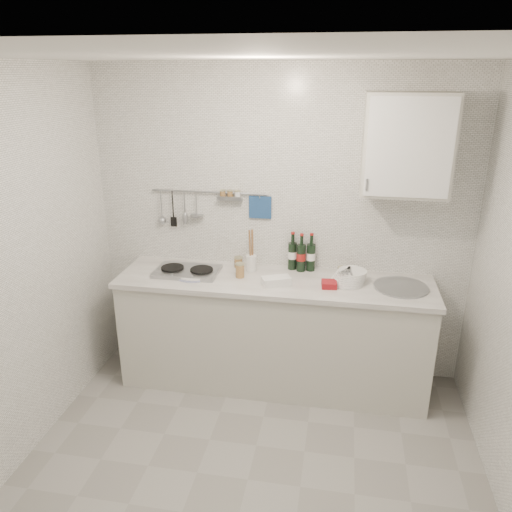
{
  "coord_description": "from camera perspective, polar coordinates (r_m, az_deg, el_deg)",
  "views": [
    {
      "loc": [
        0.48,
        -2.42,
        2.43
      ],
      "look_at": [
        -0.11,
        0.9,
        1.18
      ],
      "focal_mm": 35.0,
      "sensor_mm": 36.0,
      "label": 1
    }
  ],
  "objects": [
    {
      "name": "jar_c",
      "position": [
        3.97,
        10.44,
        -1.73
      ],
      "size": [
        0.07,
        0.07,
        0.08
      ],
      "rotation": [
        0.0,
        0.0,
        0.36
      ],
      "color": "olive",
      "rests_on": "counter"
    },
    {
      "name": "wall_left",
      "position": [
        3.34,
        -27.25,
        -2.68
      ],
      "size": [
        0.02,
        2.8,
        2.5
      ],
      "primitive_type": "cube",
      "color": "silver",
      "rests_on": "floor"
    },
    {
      "name": "floor",
      "position": [
        3.46,
        -0.95,
        -24.18
      ],
      "size": [
        3.0,
        3.0,
        0.0
      ],
      "primitive_type": "plane",
      "color": "gray",
      "rests_on": "ground"
    },
    {
      "name": "back_wall",
      "position": [
        4.03,
        2.76,
        3.33
      ],
      "size": [
        3.0,
        0.02,
        2.5
      ],
      "primitive_type": "cube",
      "color": "silver",
      "rests_on": "floor"
    },
    {
      "name": "utensil_crock",
      "position": [
        3.99,
        -0.56,
        -0.56
      ],
      "size": [
        0.09,
        0.09,
        0.35
      ],
      "rotation": [
        0.0,
        0.0,
        0.11
      ],
      "color": "white",
      "rests_on": "counter"
    },
    {
      "name": "strawberry_punnet",
      "position": [
        3.75,
        8.36,
        -3.22
      ],
      "size": [
        0.12,
        0.12,
        0.05
      ],
      "primitive_type": "cube",
      "rotation": [
        0.0,
        0.0,
        0.1
      ],
      "color": "#A41224",
      "rests_on": "counter"
    },
    {
      "name": "plate_stack_sink",
      "position": [
        3.84,
        10.61,
        -2.37
      ],
      "size": [
        0.28,
        0.26,
        0.11
      ],
      "rotation": [
        0.0,
        0.0,
        -0.22
      ],
      "color": "white",
      "rests_on": "counter"
    },
    {
      "name": "wall_rail",
      "position": [
        4.06,
        -5.68,
        5.99
      ],
      "size": [
        0.98,
        0.09,
        0.34
      ],
      "color": "#93969B",
      "rests_on": "back_wall"
    },
    {
      "name": "jar_b",
      "position": [
        3.95,
        9.78,
        -1.75
      ],
      "size": [
        0.07,
        0.07,
        0.08
      ],
      "rotation": [
        0.0,
        0.0,
        0.38
      ],
      "color": "olive",
      "rests_on": "counter"
    },
    {
      "name": "counter",
      "position": [
        4.08,
        2.1,
        -8.95
      ],
      "size": [
        2.44,
        0.64,
        0.96
      ],
      "color": "#BBB8AC",
      "rests_on": "floor"
    },
    {
      "name": "wine_bottles",
      "position": [
        3.99,
        5.22,
        0.48
      ],
      "size": [
        0.22,
        0.1,
        0.31
      ],
      "rotation": [
        0.0,
        0.0,
        -0.04
      ],
      "color": "black",
      "rests_on": "counter"
    },
    {
      "name": "ceiling",
      "position": [
        2.47,
        -1.31,
        21.99
      ],
      "size": [
        3.0,
        3.0,
        0.0
      ],
      "primitive_type": "plane",
      "rotation": [
        3.14,
        0.0,
        0.0
      ],
      "color": "silver",
      "rests_on": "back_wall"
    },
    {
      "name": "wall_cabinet",
      "position": [
        3.69,
        16.87,
        12.08
      ],
      "size": [
        0.6,
        0.38,
        0.7
      ],
      "color": "#BBB8AC",
      "rests_on": "back_wall"
    },
    {
      "name": "jar_d",
      "position": [
        3.87,
        -1.84,
        -1.63
      ],
      "size": [
        0.07,
        0.07,
        0.12
      ],
      "rotation": [
        0.0,
        0.0,
        0.27
      ],
      "color": "olive",
      "rests_on": "counter"
    },
    {
      "name": "plate_stack_hob",
      "position": [
        3.94,
        -7.08,
        -2.09
      ],
      "size": [
        0.29,
        0.28,
        0.02
      ],
      "rotation": [
        0.0,
        0.0,
        0.36
      ],
      "color": "#4C53AC",
      "rests_on": "counter"
    },
    {
      "name": "butter_dish",
      "position": [
        3.74,
        2.31,
        -2.88
      ],
      "size": [
        0.24,
        0.18,
        0.06
      ],
      "primitive_type": "cube",
      "rotation": [
        0.0,
        0.0,
        0.41
      ],
      "color": "white",
      "rests_on": "counter"
    },
    {
      "name": "jar_a",
      "position": [
        4.07,
        -2.02,
        -0.69
      ],
      "size": [
        0.07,
        0.07,
        0.09
      ],
      "rotation": [
        0.0,
        0.0,
        -0.24
      ],
      "color": "olive",
      "rests_on": "counter"
    }
  ]
}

